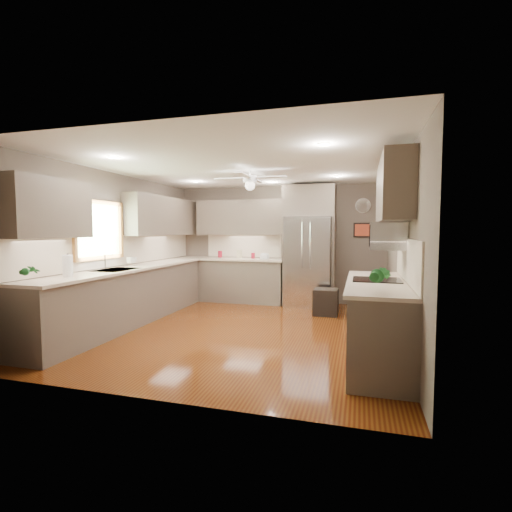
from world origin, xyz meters
The scene contains 27 objects.
floor centered at (0.00, 0.00, 0.00)m, with size 5.00×5.00×0.00m, color #431809.
ceiling centered at (0.00, 0.00, 2.50)m, with size 5.00×5.00×0.00m, color white.
wall_back centered at (0.00, 2.50, 1.25)m, with size 4.50×4.50×0.00m, color brown.
wall_front centered at (0.00, -2.50, 1.25)m, with size 4.50×4.50×0.00m, color brown.
wall_left centered at (-2.25, 0.00, 1.25)m, with size 5.00×5.00×0.00m, color brown.
wall_right centered at (2.25, 0.00, 1.25)m, with size 5.00×5.00×0.00m, color brown.
canister_a centered at (-1.27, 2.24, 1.02)m, with size 0.09×0.09×0.15m, color maroon.
canister_c centered at (-0.83, 2.26, 1.03)m, with size 0.12×0.12×0.20m, color #BFB88F.
canister_d centered at (-0.51, 2.24, 1.00)m, with size 0.08×0.08×0.12m, color maroon.
soap_bottle centered at (-2.07, 0.14, 1.04)m, with size 0.09×0.09×0.20m, color white.
potted_plant_left centered at (-1.97, -2.04, 1.08)m, with size 0.15×0.10×0.28m, color #185621.
potted_plant_right centered at (1.91, -1.57, 1.10)m, with size 0.18×0.14×0.32m, color #185621.
bowl centered at (-0.24, 2.17, 0.96)m, with size 0.20×0.20×0.05m, color #BFB88F.
left_run centered at (-1.95, 0.15, 0.48)m, with size 0.65×4.70×1.45m.
back_run centered at (-0.72, 2.20, 0.48)m, with size 1.85×0.65×1.45m.
uppers centered at (-0.74, 0.71, 1.87)m, with size 4.50×4.70×0.95m.
window centered at (-2.22, -0.50, 1.55)m, with size 0.05×1.12×0.92m.
sink centered at (-1.93, -0.50, 0.91)m, with size 0.50×0.70×0.32m.
refrigerator centered at (0.70, 2.16, 1.19)m, with size 1.06×0.75×2.45m.
right_run centered at (1.93, -0.80, 0.48)m, with size 0.70×2.20×1.45m.
microwave centered at (2.03, -0.55, 1.48)m, with size 0.43×0.55×0.34m.
ceiling_fan centered at (0.00, 0.30, 2.33)m, with size 1.18×1.18×0.32m.
recessed_lights centered at (-0.04, 0.40, 2.49)m, with size 2.84×3.14×0.01m.
wall_clock centered at (1.75, 2.48, 2.05)m, with size 0.30×0.03×0.30m.
framed_print centered at (1.75, 2.48, 1.55)m, with size 0.36×0.03×0.30m.
stool centered at (1.12, 1.40, 0.24)m, with size 0.44×0.44×0.50m.
paper_towel centered at (-1.97, -1.43, 1.08)m, with size 0.12×0.12×0.31m.
Camera 1 is at (1.70, -5.41, 1.55)m, focal length 26.00 mm.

